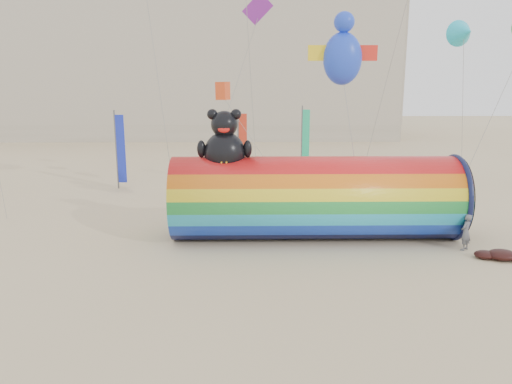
{
  "coord_description": "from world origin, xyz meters",
  "views": [
    {
      "loc": [
        0.18,
        -19.5,
        7.17
      ],
      "look_at": [
        0.5,
        1.5,
        2.4
      ],
      "focal_mm": 35.0,
      "sensor_mm": 36.0,
      "label": 1
    }
  ],
  "objects_px": {
    "hotel_building": "(152,54)",
    "fabric_bundle": "(506,255)",
    "kite_handler": "(466,232)",
    "windsock_assembly": "(315,196)"
  },
  "relations": [
    {
      "from": "fabric_bundle",
      "to": "kite_handler",
      "type": "bearing_deg",
      "value": 137.3
    },
    {
      "from": "hotel_building",
      "to": "windsock_assembly",
      "type": "xyz_separation_m",
      "value": [
        15.2,
        -43.4,
        -8.33
      ]
    },
    {
      "from": "fabric_bundle",
      "to": "hotel_building",
      "type": "bearing_deg",
      "value": 116.03
    },
    {
      "from": "hotel_building",
      "to": "fabric_bundle",
      "type": "distance_m",
      "value": 52.63
    },
    {
      "from": "hotel_building",
      "to": "fabric_bundle",
      "type": "bearing_deg",
      "value": -63.97
    },
    {
      "from": "windsock_assembly",
      "to": "kite_handler",
      "type": "relative_size",
      "value": 8.11
    },
    {
      "from": "kite_handler",
      "to": "hotel_building",
      "type": "bearing_deg",
      "value": -108.31
    },
    {
      "from": "windsock_assembly",
      "to": "kite_handler",
      "type": "xyz_separation_m",
      "value": [
        6.23,
        -1.87,
        -1.18
      ]
    },
    {
      "from": "hotel_building",
      "to": "kite_handler",
      "type": "distance_m",
      "value": 50.98
    },
    {
      "from": "windsock_assembly",
      "to": "kite_handler",
      "type": "distance_m",
      "value": 6.61
    }
  ]
}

